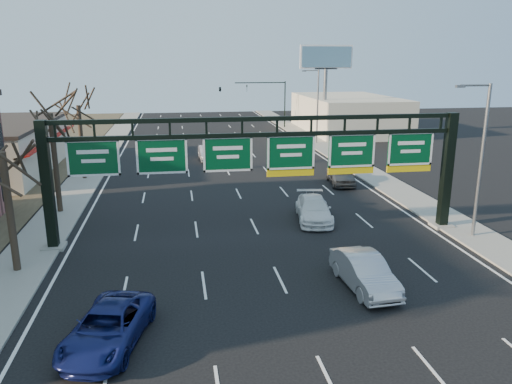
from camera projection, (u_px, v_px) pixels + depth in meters
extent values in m
plane|color=black|center=(289.00, 299.00, 22.18)|extent=(160.00, 160.00, 0.00)
cube|color=gray|center=(74.00, 193.00, 39.26)|extent=(3.00, 120.00, 0.12)
cube|color=gray|center=(382.00, 181.00, 43.20)|extent=(3.00, 120.00, 0.12)
cube|color=white|center=(235.00, 187.00, 41.25)|extent=(21.60, 120.00, 0.01)
cube|color=black|center=(47.00, 186.00, 27.07)|extent=(0.55, 0.55, 7.20)
cube|color=gray|center=(54.00, 247.00, 27.98)|extent=(1.20, 1.20, 0.20)
cube|color=black|center=(447.00, 171.00, 30.67)|extent=(0.55, 0.55, 7.20)
cube|color=gray|center=(441.00, 225.00, 31.58)|extent=(1.20, 1.20, 0.20)
cube|color=black|center=(260.00, 119.00, 27.97)|extent=(23.40, 0.25, 0.25)
cube|color=black|center=(260.00, 135.00, 28.21)|extent=(23.40, 0.25, 0.25)
cube|color=#043F1F|center=(93.00, 158.00, 27.07)|extent=(2.80, 0.10, 2.00)
cube|color=#043F1F|center=(162.00, 156.00, 27.64)|extent=(2.80, 0.10, 2.00)
cube|color=#043F1F|center=(228.00, 154.00, 28.20)|extent=(2.80, 0.10, 2.00)
cube|color=#043F1F|center=(291.00, 152.00, 28.76)|extent=(2.80, 0.10, 2.00)
cube|color=yellow|center=(290.00, 173.00, 29.08)|extent=(2.80, 0.10, 0.40)
cube|color=#043F1F|center=(352.00, 150.00, 29.33)|extent=(2.80, 0.10, 2.00)
cube|color=yellow|center=(351.00, 170.00, 29.64)|extent=(2.80, 0.10, 0.40)
cube|color=#043F1F|center=(410.00, 149.00, 29.89)|extent=(2.80, 0.10, 2.00)
cube|color=yellow|center=(409.00, 168.00, 30.21)|extent=(2.80, 0.10, 0.40)
cube|color=#A31610|center=(49.00, 139.00, 46.53)|extent=(1.20, 18.00, 0.40)
cube|color=beige|center=(347.00, 114.00, 72.27)|extent=(12.00, 20.00, 5.00)
cylinder|color=#30251B|center=(10.00, 211.00, 24.16)|extent=(0.36, 0.36, 6.08)
cylinder|color=#30251B|center=(55.00, 162.00, 33.59)|extent=(0.36, 0.36, 6.84)
cylinder|color=#30251B|center=(81.00, 142.00, 43.17)|extent=(0.36, 0.36, 6.46)
cylinder|color=slate|center=(481.00, 161.00, 28.64)|extent=(0.20, 0.20, 9.00)
cylinder|color=slate|center=(476.00, 83.00, 27.36)|extent=(1.80, 0.12, 0.12)
cube|color=slate|center=(461.00, 84.00, 27.23)|extent=(0.50, 0.22, 0.15)
cylinder|color=slate|center=(318.00, 106.00, 61.05)|extent=(0.20, 0.20, 9.00)
cylinder|color=slate|center=(311.00, 69.00, 59.77)|extent=(1.80, 0.12, 0.12)
cube|color=slate|center=(304.00, 70.00, 59.64)|extent=(0.50, 0.22, 0.15)
cylinder|color=slate|center=(325.00, 104.00, 66.22)|extent=(0.50, 0.50, 9.00)
cube|color=slate|center=(326.00, 69.00, 65.05)|extent=(3.00, 0.30, 0.20)
cube|color=white|center=(326.00, 57.00, 64.66)|extent=(7.00, 0.30, 3.00)
cube|color=teal|center=(327.00, 57.00, 64.47)|extent=(6.60, 0.05, 2.60)
cylinder|color=black|center=(285.00, 105.00, 75.52)|extent=(0.18, 0.18, 7.00)
cylinder|color=black|center=(260.00, 83.00, 74.07)|extent=(7.60, 0.14, 0.14)
imported|color=black|center=(247.00, 88.00, 73.97)|extent=(0.20, 0.20, 1.00)
imported|color=black|center=(220.00, 89.00, 73.36)|extent=(0.54, 0.54, 1.62)
imported|color=navy|center=(108.00, 327.00, 18.42)|extent=(3.59, 5.61, 1.44)
imported|color=#B1B1B6|center=(364.00, 272.00, 23.03)|extent=(1.98, 4.89, 1.58)
imported|color=white|center=(314.00, 209.00, 32.71)|extent=(2.88, 5.46, 1.51)
imported|color=#404345|center=(341.00, 174.00, 42.21)|extent=(2.52, 5.00, 1.63)
imported|color=silver|center=(207.00, 153.00, 52.10)|extent=(1.71, 4.50, 1.47)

